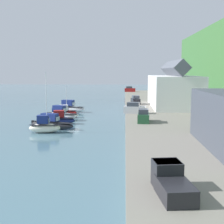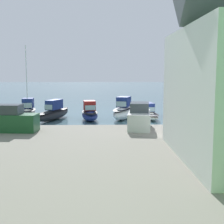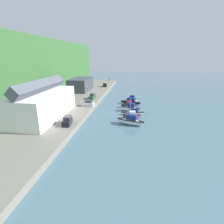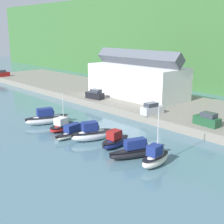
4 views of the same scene
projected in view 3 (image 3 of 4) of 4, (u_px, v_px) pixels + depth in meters
ground_plane at (124, 114)px, 56.34m from camera, size 320.00×320.00×0.00m
quay_promenade at (61, 109)px, 58.89m from camera, size 139.02×21.46×1.41m
harbor_clubhouse at (43, 103)px, 48.09m from camera, size 23.12×10.08×10.60m
yacht_club_building at (81, 84)px, 86.43m from camera, size 16.74×8.59×5.94m
moored_boat_0 at (130, 121)px, 47.23m from camera, size 4.27×8.14×2.88m
moored_boat_1 at (132, 116)px, 51.94m from camera, size 3.29×5.68×6.40m
moored_boat_2 at (133, 112)px, 55.41m from camera, size 2.72×7.78×2.06m
moored_boat_3 at (131, 108)px, 58.58m from camera, size 4.00×6.84×2.94m
moored_boat_4 at (129, 105)px, 62.84m from camera, size 2.73×5.63×2.51m
moored_boat_5 at (130, 102)px, 67.22m from camera, size 4.19×8.31×2.59m
moored_boat_6 at (132, 100)px, 70.25m from camera, size 2.37×5.12×9.47m
parked_car_1 at (88, 104)px, 59.63m from camera, size 2.35×4.40×2.16m
parked_car_2 at (92, 97)px, 69.67m from camera, size 4.32×2.10×2.16m
parked_car_3 at (67, 121)px, 43.64m from camera, size 4.41×2.35×2.16m
pickup_truck_0 at (105, 85)px, 97.37m from camera, size 4.94×2.57×1.90m
person_on_quay at (109, 79)px, 120.20m from camera, size 0.40×0.40×2.14m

